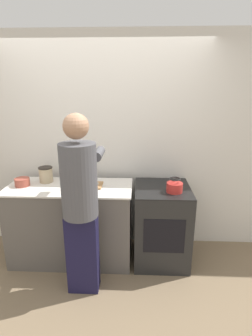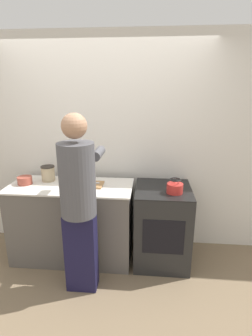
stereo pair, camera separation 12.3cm
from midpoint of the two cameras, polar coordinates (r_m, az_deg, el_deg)
name	(u,v)px [view 1 (the left image)]	position (r m, az deg, el deg)	size (l,w,h in m)	color
ground_plane	(98,274)	(3.15, -7.42, -21.86)	(12.00, 12.00, 0.00)	#7A664C
wall_back	(103,145)	(3.25, -6.11, 5.03)	(8.00, 0.05, 2.60)	silver
counter	(72,223)	(3.20, -12.83, -11.58)	(1.40, 0.61, 0.92)	#5B5651
oven	(161,224)	(3.14, 6.55, -11.99)	(0.62, 0.67, 0.90)	black
person	(80,201)	(2.49, -11.33, -7.00)	(0.38, 0.61, 1.77)	#181636
cutting_board	(86,185)	(2.99, -9.90, -3.71)	(0.37, 0.22, 0.02)	#A87A4C
knife	(89,183)	(3.00, -9.29, -3.34)	(0.21, 0.04, 0.01)	silver
kettle	(175,186)	(2.83, 9.30, -3.95)	(0.17, 0.17, 0.15)	red
bowl_prep	(22,182)	(3.18, -22.69, -2.84)	(0.16, 0.16, 0.09)	#9E4738
canister_jar	(46,175)	(3.20, -18.11, -1.37)	(0.16, 0.16, 0.18)	tan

